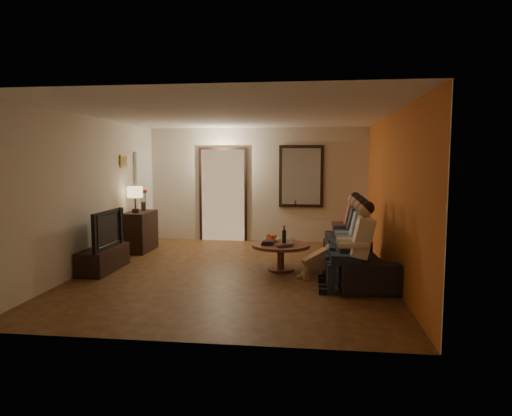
# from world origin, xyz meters

# --- Properties ---
(floor) EXTENTS (5.00, 6.00, 0.01)m
(floor) POSITION_xyz_m (0.00, 0.00, 0.00)
(floor) COLOR #462112
(floor) RESTS_ON ground
(ceiling) EXTENTS (5.00, 6.00, 0.01)m
(ceiling) POSITION_xyz_m (0.00, 0.00, 2.60)
(ceiling) COLOR white
(ceiling) RESTS_ON back_wall
(back_wall) EXTENTS (5.00, 0.02, 2.60)m
(back_wall) POSITION_xyz_m (0.00, 3.00, 1.30)
(back_wall) COLOR beige
(back_wall) RESTS_ON floor
(front_wall) EXTENTS (5.00, 0.02, 2.60)m
(front_wall) POSITION_xyz_m (0.00, -3.00, 1.30)
(front_wall) COLOR beige
(front_wall) RESTS_ON floor
(left_wall) EXTENTS (0.02, 6.00, 2.60)m
(left_wall) POSITION_xyz_m (-2.50, 0.00, 1.30)
(left_wall) COLOR beige
(left_wall) RESTS_ON floor
(right_wall) EXTENTS (0.02, 6.00, 2.60)m
(right_wall) POSITION_xyz_m (2.50, 0.00, 1.30)
(right_wall) COLOR beige
(right_wall) RESTS_ON floor
(orange_accent) EXTENTS (0.01, 6.00, 2.60)m
(orange_accent) POSITION_xyz_m (2.49, 0.00, 1.30)
(orange_accent) COLOR #BA5F1F
(orange_accent) RESTS_ON right_wall
(kitchen_doorway) EXTENTS (1.00, 0.06, 2.10)m
(kitchen_doorway) POSITION_xyz_m (-0.80, 2.98, 1.05)
(kitchen_doorway) COLOR #FFE0A5
(kitchen_doorway) RESTS_ON floor
(door_trim) EXTENTS (1.12, 0.04, 2.22)m
(door_trim) POSITION_xyz_m (-0.80, 2.97, 1.05)
(door_trim) COLOR black
(door_trim) RESTS_ON floor
(fridge_glimpse) EXTENTS (0.45, 0.03, 1.70)m
(fridge_glimpse) POSITION_xyz_m (-0.55, 2.98, 0.90)
(fridge_glimpse) COLOR silver
(fridge_glimpse) RESTS_ON floor
(mirror_frame) EXTENTS (1.00, 0.05, 1.40)m
(mirror_frame) POSITION_xyz_m (1.00, 2.96, 1.50)
(mirror_frame) COLOR black
(mirror_frame) RESTS_ON back_wall
(mirror_glass) EXTENTS (0.86, 0.02, 1.26)m
(mirror_glass) POSITION_xyz_m (1.00, 2.93, 1.50)
(mirror_glass) COLOR white
(mirror_glass) RESTS_ON back_wall
(white_door) EXTENTS (0.06, 0.85, 2.04)m
(white_door) POSITION_xyz_m (-2.46, 2.30, 1.02)
(white_door) COLOR white
(white_door) RESTS_ON floor
(framed_art) EXTENTS (0.03, 0.28, 0.24)m
(framed_art) POSITION_xyz_m (-2.47, 1.30, 1.85)
(framed_art) COLOR #B28C33
(framed_art) RESTS_ON left_wall
(art_canvas) EXTENTS (0.01, 0.22, 0.18)m
(art_canvas) POSITION_xyz_m (-2.46, 1.30, 1.85)
(art_canvas) COLOR brown
(art_canvas) RESTS_ON left_wall
(dresser) EXTENTS (0.45, 0.92, 0.81)m
(dresser) POSITION_xyz_m (-2.25, 1.51, 0.41)
(dresser) COLOR black
(dresser) RESTS_ON floor
(table_lamp) EXTENTS (0.30, 0.30, 0.54)m
(table_lamp) POSITION_xyz_m (-2.25, 1.29, 1.08)
(table_lamp) COLOR beige
(table_lamp) RESTS_ON dresser
(flower_vase) EXTENTS (0.14, 0.14, 0.44)m
(flower_vase) POSITION_xyz_m (-2.25, 1.73, 1.03)
(flower_vase) COLOR #AF2012
(flower_vase) RESTS_ON dresser
(tv_stand) EXTENTS (0.45, 1.17, 0.39)m
(tv_stand) POSITION_xyz_m (-2.25, -0.18, 0.20)
(tv_stand) COLOR black
(tv_stand) RESTS_ON floor
(tv) EXTENTS (1.10, 0.14, 0.64)m
(tv) POSITION_xyz_m (-2.25, -0.18, 0.71)
(tv) COLOR black
(tv) RESTS_ON tv_stand
(sofa) EXTENTS (2.26, 1.06, 0.64)m
(sofa) POSITION_xyz_m (1.99, -0.12, 0.32)
(sofa) COLOR black
(sofa) RESTS_ON floor
(person_a) EXTENTS (0.60, 0.40, 1.20)m
(person_a) POSITION_xyz_m (1.89, -1.02, 0.60)
(person_a) COLOR tan
(person_a) RESTS_ON sofa
(person_b) EXTENTS (0.60, 0.40, 1.20)m
(person_b) POSITION_xyz_m (1.89, -0.42, 0.60)
(person_b) COLOR tan
(person_b) RESTS_ON sofa
(person_c) EXTENTS (0.60, 0.40, 1.20)m
(person_c) POSITION_xyz_m (1.89, 0.18, 0.60)
(person_c) COLOR tan
(person_c) RESTS_ON sofa
(person_d) EXTENTS (0.60, 0.40, 1.20)m
(person_d) POSITION_xyz_m (1.89, 0.78, 0.60)
(person_d) COLOR tan
(person_d) RESTS_ON sofa
(dog) EXTENTS (0.61, 0.43, 0.56)m
(dog) POSITION_xyz_m (1.35, -0.23, 0.28)
(dog) COLOR tan
(dog) RESTS_ON floor
(coffee_table) EXTENTS (1.05, 1.05, 0.45)m
(coffee_table) POSITION_xyz_m (0.73, 0.21, 0.23)
(coffee_table) COLOR brown
(coffee_table) RESTS_ON floor
(bowl) EXTENTS (0.26, 0.26, 0.06)m
(bowl) POSITION_xyz_m (0.55, 0.43, 0.48)
(bowl) COLOR white
(bowl) RESTS_ON coffee_table
(oranges) EXTENTS (0.20, 0.20, 0.08)m
(oranges) POSITION_xyz_m (0.55, 0.43, 0.55)
(oranges) COLOR #DB4612
(oranges) RESTS_ON bowl
(wine_bottle) EXTENTS (0.07, 0.07, 0.31)m
(wine_bottle) POSITION_xyz_m (0.78, 0.31, 0.60)
(wine_bottle) COLOR black
(wine_bottle) RESTS_ON coffee_table
(wine_glass) EXTENTS (0.06, 0.06, 0.10)m
(wine_glass) POSITION_xyz_m (0.91, 0.26, 0.50)
(wine_glass) COLOR silver
(wine_glass) RESTS_ON coffee_table
(book_stack) EXTENTS (0.20, 0.15, 0.07)m
(book_stack) POSITION_xyz_m (0.51, 0.11, 0.48)
(book_stack) COLOR black
(book_stack) RESTS_ON coffee_table
(laptop) EXTENTS (0.39, 0.36, 0.03)m
(laptop) POSITION_xyz_m (0.83, -0.07, 0.46)
(laptop) COLOR black
(laptop) RESTS_ON coffee_table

